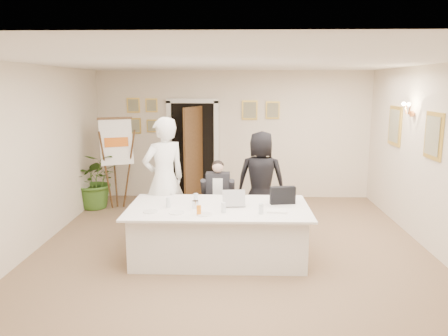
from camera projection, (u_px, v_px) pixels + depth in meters
floor at (231, 256)px, 6.46m from camera, size 7.00×7.00×0.00m
ceiling at (232, 62)px, 5.94m from camera, size 6.00×7.00×0.02m
wall_back at (234, 135)px, 9.64m from camera, size 6.00×0.10×2.80m
wall_front at (226, 259)px, 2.77m from camera, size 6.00×0.10×2.80m
wall_left at (24, 162)px, 6.29m from camera, size 0.10×7.00×2.80m
wall_right at (445, 164)px, 6.12m from camera, size 0.10×7.00×2.80m
doorway at (193, 152)px, 9.56m from camera, size 1.14×0.86×2.20m
pictures_back_wall at (197, 115)px, 9.55m from camera, size 3.40×0.06×0.80m
pictures_right_wall at (412, 130)px, 7.23m from camera, size 0.06×2.20×0.80m
wall_sconce at (409, 109)px, 7.17m from camera, size 0.20×0.30×0.24m
conference_table at (219, 232)px, 6.32m from camera, size 2.58×1.38×0.78m
seated_man at (218, 197)px, 7.33m from camera, size 0.57×0.61×1.27m
flip_chart at (116, 168)px, 8.78m from camera, size 0.65×0.52×1.83m
standing_man at (164, 179)px, 7.00m from camera, size 0.87×0.81×2.00m
standing_woman at (261, 179)px, 7.67m from camera, size 0.89×0.64×1.71m
potted_palm at (96, 180)px, 8.89m from camera, size 1.12×0.99×1.15m
laptop at (234, 196)px, 6.29m from camera, size 0.36×0.38×0.28m
laptop_bag at (283, 195)px, 6.37m from camera, size 0.38×0.16×0.26m
paper_stack at (277, 211)px, 5.98m from camera, size 0.29×0.22×0.03m
plate_left at (150, 212)px, 5.97m from camera, size 0.22×0.22×0.01m
plate_mid at (177, 213)px, 5.93m from camera, size 0.26×0.26×0.01m
plate_near at (205, 214)px, 5.85m from camera, size 0.22×0.22×0.01m
glass_a at (168, 202)px, 6.20m from camera, size 0.08×0.08×0.14m
glass_b at (224, 208)px, 5.94m from camera, size 0.08×0.08×0.14m
glass_c at (261, 209)px, 5.88m from camera, size 0.07×0.07×0.14m
glass_d at (196, 198)px, 6.43m from camera, size 0.07×0.07×0.14m
oj_glass at (199, 210)px, 5.83m from camera, size 0.07×0.07×0.13m
steel_jug at (195, 205)px, 6.15m from camera, size 0.10×0.10×0.11m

